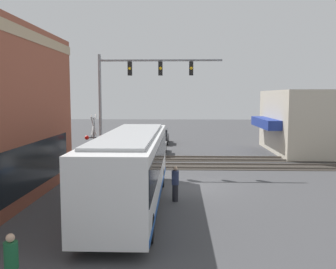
{
  "coord_description": "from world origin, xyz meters",
  "views": [
    {
      "loc": [
        -20.09,
        0.61,
        4.96
      ],
      "look_at": [
        3.59,
        1.41,
        2.53
      ],
      "focal_mm": 40.0,
      "sensor_mm": 36.0,
      "label": 1
    }
  ],
  "objects_px": {
    "parked_car_white": "(155,146)",
    "crossing_signal": "(94,138)",
    "pedestrian_near_bus": "(175,183)",
    "city_bus": "(131,166)",
    "parked_car_black": "(160,137)",
    "pedestrian_by_lamp": "(12,266)"
  },
  "relations": [
    {
      "from": "city_bus",
      "to": "crossing_signal",
      "type": "xyz_separation_m",
      "value": [
        7.37,
        3.4,
        0.44
      ]
    },
    {
      "from": "city_bus",
      "to": "pedestrian_near_bus",
      "type": "distance_m",
      "value": 2.37
    },
    {
      "from": "pedestrian_by_lamp",
      "to": "city_bus",
      "type": "bearing_deg",
      "value": -13.85
    },
    {
      "from": "crossing_signal",
      "to": "pedestrian_by_lamp",
      "type": "height_order",
      "value": "crossing_signal"
    },
    {
      "from": "parked_car_white",
      "to": "pedestrian_by_lamp",
      "type": "distance_m",
      "value": 23.38
    },
    {
      "from": "parked_car_black",
      "to": "pedestrian_near_bus",
      "type": "distance_m",
      "value": 21.88
    },
    {
      "from": "pedestrian_near_bus",
      "to": "pedestrian_by_lamp",
      "type": "bearing_deg",
      "value": 156.07
    },
    {
      "from": "city_bus",
      "to": "pedestrian_by_lamp",
      "type": "height_order",
      "value": "city_bus"
    },
    {
      "from": "pedestrian_near_bus",
      "to": "crossing_signal",
      "type": "bearing_deg",
      "value": 39.67
    },
    {
      "from": "crossing_signal",
      "to": "pedestrian_near_bus",
      "type": "xyz_separation_m",
      "value": [
        -6.44,
        -5.34,
        -1.44
      ]
    },
    {
      "from": "city_bus",
      "to": "parked_car_white",
      "type": "xyz_separation_m",
      "value": [
        15.52,
        -0.0,
        -1.16
      ]
    },
    {
      "from": "city_bus",
      "to": "parked_car_black",
      "type": "height_order",
      "value": "city_bus"
    },
    {
      "from": "parked_car_white",
      "to": "pedestrian_near_bus",
      "type": "xyz_separation_m",
      "value": [
        -14.59,
        -1.95,
        0.17
      ]
    },
    {
      "from": "city_bus",
      "to": "crossing_signal",
      "type": "bearing_deg",
      "value": 24.74
    },
    {
      "from": "crossing_signal",
      "to": "parked_car_white",
      "type": "relative_size",
      "value": 0.82
    },
    {
      "from": "crossing_signal",
      "to": "parked_car_white",
      "type": "distance_m",
      "value": 8.97
    },
    {
      "from": "parked_car_white",
      "to": "pedestrian_by_lamp",
      "type": "bearing_deg",
      "value": 175.29
    },
    {
      "from": "parked_car_white",
      "to": "crossing_signal",
      "type": "bearing_deg",
      "value": 157.38
    },
    {
      "from": "parked_car_black",
      "to": "pedestrian_by_lamp",
      "type": "xyz_separation_m",
      "value": [
        -30.5,
        1.92,
        0.13
      ]
    },
    {
      "from": "city_bus",
      "to": "pedestrian_near_bus",
      "type": "bearing_deg",
      "value": -64.53
    },
    {
      "from": "crossing_signal",
      "to": "parked_car_white",
      "type": "height_order",
      "value": "crossing_signal"
    },
    {
      "from": "city_bus",
      "to": "crossing_signal",
      "type": "height_order",
      "value": "crossing_signal"
    }
  ]
}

